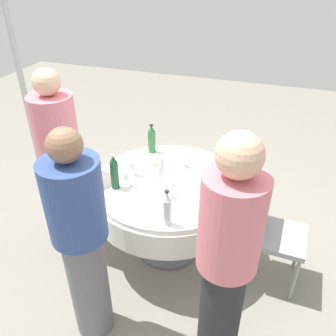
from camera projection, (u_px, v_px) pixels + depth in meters
ground_plane at (168, 247)px, 3.21m from camera, size 10.00×10.00×0.00m
dining_table at (168, 196)px, 2.90m from camera, size 1.24×1.24×0.74m
bottle_dark_green_outer at (114, 173)px, 2.67m from camera, size 0.06×0.06×0.30m
bottle_green_west at (152, 139)px, 3.16m from camera, size 0.07×0.07×0.27m
bottle_clear_front at (161, 171)px, 2.72m from camera, size 0.06×0.06×0.26m
bottle_clear_right at (167, 209)px, 2.31m from camera, size 0.06×0.06×0.27m
wine_glass_right at (166, 188)px, 2.58m from camera, size 0.08×0.08×0.13m
wine_glass_near at (128, 176)px, 2.71m from camera, size 0.06×0.06×0.14m
wine_glass_far at (186, 157)px, 2.96m from camera, size 0.07×0.07×0.13m
wine_glass_north at (134, 166)px, 2.84m from camera, size 0.08×0.08×0.13m
plate_inner at (205, 176)px, 2.86m from camera, size 0.24×0.24×0.04m
plate_mid at (157, 164)px, 3.02m from camera, size 0.20×0.20×0.04m
plate_south at (198, 202)px, 2.57m from camera, size 0.26×0.26×0.02m
spoon_west at (149, 205)px, 2.55m from camera, size 0.18×0.06×0.00m
spoon_front at (187, 156)px, 3.16m from camera, size 0.12×0.15×0.00m
folded_napkin at (127, 163)px, 3.03m from camera, size 0.14×0.14×0.02m
person_outer at (227, 260)px, 1.93m from camera, size 0.34×0.34×1.65m
person_west at (82, 241)px, 2.12m from camera, size 0.34×0.34×1.58m
person_front at (61, 162)px, 2.85m from camera, size 0.34×0.34×1.62m
chair_far at (270, 227)px, 2.68m from camera, size 0.42×0.42×0.87m
tent_pole_secondary at (19, 69)px, 3.91m from camera, size 0.07×0.07×2.38m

